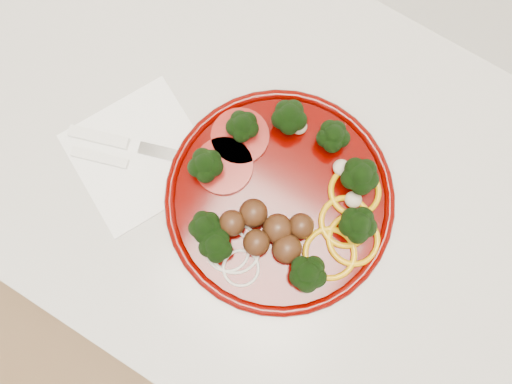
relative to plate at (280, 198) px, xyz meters
The scene contains 5 objects.
counter 0.47m from the plate, 161.77° to the left, with size 2.40×0.60×0.90m.
plate is the anchor object (origin of this frame).
napkin 0.20m from the plate, 166.42° to the right, with size 0.16×0.16×0.00m, color white.
knife 0.22m from the plate, 168.41° to the right, with size 0.20×0.08×0.01m.
fork 0.22m from the plate, 161.45° to the right, with size 0.18×0.07×0.01m.
Camera 1 is at (0.10, 1.57, 1.55)m, focal length 35.00 mm.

